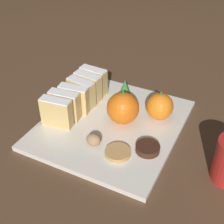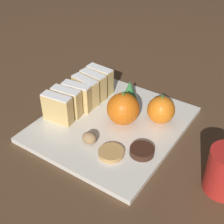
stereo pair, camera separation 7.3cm
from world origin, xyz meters
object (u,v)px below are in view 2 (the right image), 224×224
at_px(orange_near, 161,110).
at_px(orange_far, 123,109).
at_px(walnut, 90,138).
at_px(chocolate_cookie, 142,151).

distance_m(orange_near, orange_far, 0.09).
relative_size(walnut, chocolate_cookie, 0.64).
distance_m(orange_far, walnut, 0.11).
height_order(orange_far, chocolate_cookie, orange_far).
height_order(orange_near, orange_far, orange_far).
relative_size(orange_near, chocolate_cookie, 1.41).
bearing_deg(orange_near, walnut, -120.52).
xyz_separation_m(orange_far, walnut, (-0.02, -0.10, -0.02)).
xyz_separation_m(orange_near, chocolate_cookie, (0.02, -0.12, -0.03)).
xyz_separation_m(orange_far, chocolate_cookie, (0.09, -0.07, -0.03)).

